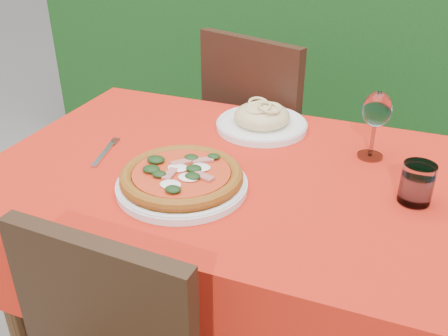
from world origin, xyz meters
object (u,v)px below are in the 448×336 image
(wine_glass, at_px, (377,112))
(pizza_plate, at_px, (182,179))
(chair_far, at_px, (264,136))
(fork, at_px, (103,155))
(pasta_plate, at_px, (262,120))
(water_glass, at_px, (416,185))

(wine_glass, bearing_deg, pizza_plate, -140.11)
(chair_far, relative_size, fork, 4.79)
(chair_far, xyz_separation_m, wine_glass, (0.44, -0.43, 0.33))
(pizza_plate, relative_size, pasta_plate, 1.38)
(pasta_plate, xyz_separation_m, wine_glass, (0.35, -0.08, 0.11))
(pasta_plate, distance_m, wine_glass, 0.37)
(chair_far, xyz_separation_m, pasta_plate, (0.09, -0.35, 0.22))
(pasta_plate, xyz_separation_m, fork, (-0.36, -0.35, -0.03))
(wine_glass, bearing_deg, fork, -159.18)
(chair_far, distance_m, pizza_plate, 0.81)
(chair_far, distance_m, wine_glass, 0.70)
(chair_far, relative_size, pasta_plate, 3.35)
(pizza_plate, xyz_separation_m, wine_glass, (0.42, 0.35, 0.11))
(pizza_plate, height_order, pasta_plate, pasta_plate)
(fork, bearing_deg, pasta_plate, 30.95)
(pizza_plate, bearing_deg, pasta_plate, 80.11)
(pizza_plate, relative_size, fork, 1.98)
(chair_far, relative_size, wine_glass, 4.95)
(water_glass, distance_m, fork, 0.84)
(pasta_plate, bearing_deg, water_glass, -30.38)
(water_glass, bearing_deg, wine_glass, 122.28)
(chair_far, height_order, wine_glass, chair_far)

